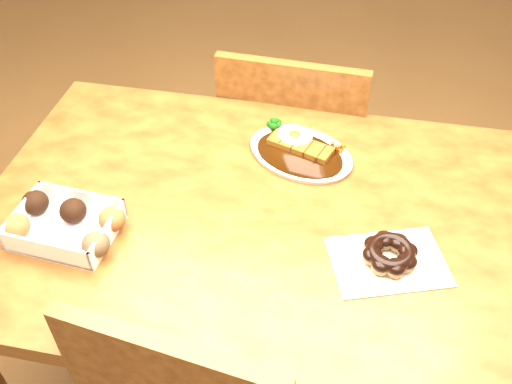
% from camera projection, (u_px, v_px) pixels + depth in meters
% --- Properties ---
extents(table, '(1.20, 0.80, 0.75)m').
position_uv_depth(table, '(259.00, 243.00, 1.28)').
color(table, '#4B270F').
rests_on(table, ground).
extents(chair_far, '(0.44, 0.44, 0.87)m').
position_uv_depth(chair_far, '(295.00, 154.00, 1.78)').
color(chair_far, '#4B270F').
rests_on(chair_far, ground).
extents(katsu_curry_plate, '(0.30, 0.26, 0.05)m').
position_uv_depth(katsu_curry_plate, '(300.00, 150.00, 1.34)').
color(katsu_curry_plate, white).
rests_on(katsu_curry_plate, table).
extents(donut_box, '(0.24, 0.17, 0.06)m').
position_uv_depth(donut_box, '(65.00, 224.00, 1.15)').
color(donut_box, white).
rests_on(donut_box, table).
extents(pon_de_ring, '(0.26, 0.22, 0.04)m').
position_uv_depth(pon_de_ring, '(390.00, 255.00, 1.10)').
color(pon_de_ring, silver).
rests_on(pon_de_ring, table).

